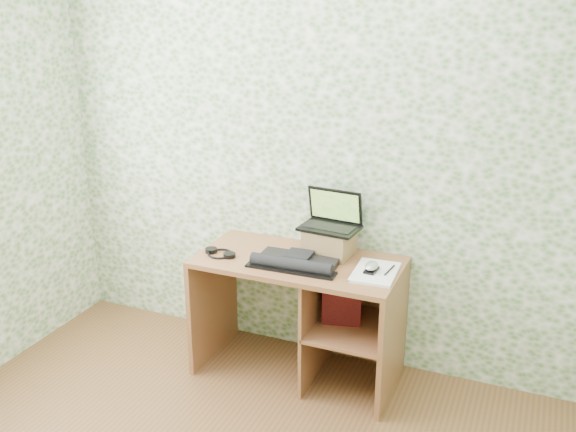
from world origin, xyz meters
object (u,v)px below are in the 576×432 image
at_px(riser, 329,242).
at_px(laptop, 332,219).
at_px(notepad, 375,272).
at_px(keyboard, 295,262).
at_px(desk, 312,301).

bearing_deg(riser, laptop, 90.00).
distance_m(laptop, notepad, 0.43).
distance_m(riser, keyboard, 0.27).
distance_m(riser, notepad, 0.37).
bearing_deg(keyboard, riser, 60.59).
xyz_separation_m(keyboard, notepad, (0.45, 0.07, -0.02)).
xyz_separation_m(riser, laptop, (-0.00, 0.04, 0.13)).
height_order(laptop, notepad, laptop).
xyz_separation_m(desk, notepad, (0.39, -0.04, 0.28)).
bearing_deg(desk, riser, 62.37).
xyz_separation_m(riser, notepad, (0.33, -0.16, -0.07)).
bearing_deg(notepad, riser, 151.32).
bearing_deg(laptop, keyboard, -109.45).
distance_m(riser, laptop, 0.14).
relative_size(laptop, notepad, 1.08).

